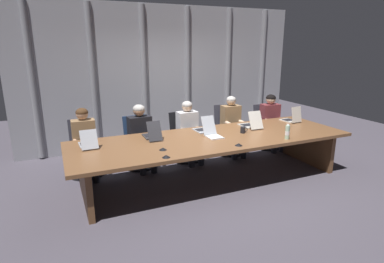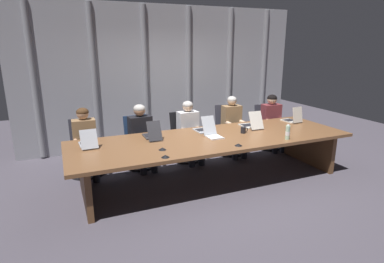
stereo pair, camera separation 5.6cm
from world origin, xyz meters
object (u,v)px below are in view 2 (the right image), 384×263
(laptop_left_end, at_px, (88,142))
(office_chair_right_mid, at_px, (228,135))
(coffee_mug_near, at_px, (243,130))
(conference_mic_left_side, at_px, (165,156))
(conference_mic_middle, at_px, (238,145))
(laptop_right_mid, at_px, (251,124))
(water_bottle_primary, at_px, (288,133))
(laptop_left_mid, at_px, (152,134))
(office_chair_left_end, at_px, (86,154))
(office_chair_right_end, at_px, (267,132))
(laptop_right_end, at_px, (292,119))
(laptop_center, at_px, (204,129))
(person_right_end, at_px, (273,119))
(person_left_mid, at_px, (142,133))
(spiral_notepad, at_px, (214,137))
(person_center, at_px, (190,128))
(conference_mic_right_side, at_px, (162,149))
(person_left_end, at_px, (85,139))
(office_chair_center, at_px, (185,142))
(person_right_mid, at_px, (233,123))
(office_chair_left_mid, at_px, (140,148))

(laptop_left_end, relative_size, office_chair_right_mid, 0.46)
(coffee_mug_near, xyz_separation_m, conference_mic_left_side, (-1.57, -0.61, -0.04))
(coffee_mug_near, height_order, conference_mic_middle, coffee_mug_near)
(laptop_left_end, height_order, laptop_right_mid, laptop_right_mid)
(water_bottle_primary, height_order, coffee_mug_near, water_bottle_primary)
(laptop_left_mid, distance_m, office_chair_left_end, 1.30)
(office_chair_right_end, bearing_deg, laptop_right_mid, -45.87)
(laptop_right_mid, bearing_deg, laptop_right_end, -86.86)
(laptop_center, distance_m, laptop_right_mid, 0.90)
(person_right_end, bearing_deg, person_left_mid, -86.12)
(laptop_left_mid, bearing_deg, spiral_notepad, -109.47)
(person_center, xyz_separation_m, conference_mic_right_side, (-0.93, -1.23, 0.09))
(laptop_left_end, height_order, person_left_end, person_left_end)
(office_chair_center, distance_m, person_right_mid, 1.03)
(person_right_end, height_order, conference_mic_middle, person_right_end)
(person_right_end, relative_size, water_bottle_primary, 4.77)
(person_center, height_order, person_right_mid, person_right_mid)
(laptop_right_end, height_order, person_center, person_center)
(person_left_end, distance_m, person_right_mid, 2.79)
(office_chair_right_end, relative_size, person_center, 0.79)
(laptop_center, bearing_deg, person_center, -0.60)
(laptop_left_end, height_order, laptop_right_end, laptop_right_end)
(office_chair_left_mid, bearing_deg, laptop_right_end, 69.98)
(office_chair_left_mid, height_order, water_bottle_primary, water_bottle_primary)
(laptop_center, bearing_deg, laptop_right_mid, -93.20)
(person_left_mid, bearing_deg, laptop_right_mid, 65.87)
(laptop_right_end, height_order, coffee_mug_near, laptop_right_end)
(office_chair_right_mid, height_order, person_right_end, person_right_end)
(laptop_left_mid, height_order, office_chair_right_end, laptop_left_mid)
(laptop_left_end, relative_size, laptop_right_mid, 0.93)
(conference_mic_middle, bearing_deg, coffee_mug_near, 52.23)
(laptop_left_end, bearing_deg, office_chair_center, -68.95)
(laptop_left_mid, height_order, laptop_right_mid, laptop_right_mid)
(person_center, bearing_deg, laptop_right_mid, 51.40)
(coffee_mug_near, bearing_deg, conference_mic_middle, -127.77)
(laptop_left_end, bearing_deg, coffee_mug_near, -99.00)
(person_left_mid, relative_size, conference_mic_right_side, 10.39)
(laptop_right_end, distance_m, coffee_mug_near, 1.31)
(person_right_mid, distance_m, coffee_mug_near, 1.00)
(laptop_center, bearing_deg, laptop_right_end, -91.09)
(office_chair_left_end, relative_size, spiral_notepad, 3.03)
(office_chair_left_mid, bearing_deg, coffee_mug_near, 49.77)
(laptop_left_mid, distance_m, laptop_right_end, 2.76)
(laptop_center, relative_size, spiral_notepad, 1.56)
(person_center, bearing_deg, person_right_mid, 87.02)
(person_right_mid, height_order, water_bottle_primary, person_right_mid)
(laptop_right_end, height_order, office_chair_left_mid, laptop_right_end)
(laptop_left_mid, relative_size, coffee_mug_near, 3.67)
(coffee_mug_near, relative_size, conference_mic_right_side, 1.21)
(office_chair_right_mid, bearing_deg, office_chair_right_end, 94.01)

